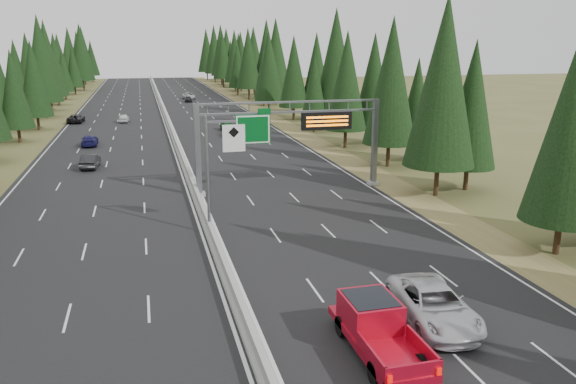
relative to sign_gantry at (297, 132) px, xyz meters
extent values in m
cube|color=black|center=(-8.92, 45.12, -5.23)|extent=(32.00, 260.00, 0.08)
cube|color=olive|center=(8.88, 45.12, -5.24)|extent=(3.60, 260.00, 0.06)
cube|color=#505326|center=(-26.72, 45.12, -5.24)|extent=(3.60, 260.00, 0.06)
cube|color=gray|center=(-8.92, 45.12, -5.04)|extent=(0.70, 260.00, 0.30)
cube|color=gray|center=(-8.92, 45.12, -4.64)|extent=(0.30, 260.00, 0.60)
cube|color=slate|center=(-8.57, 0.12, -1.29)|extent=(0.45, 0.45, 7.80)
cube|color=gray|center=(-8.57, 0.12, -5.04)|extent=(0.90, 0.90, 0.30)
cube|color=slate|center=(7.28, 0.12, -1.29)|extent=(0.45, 0.45, 7.80)
cube|color=gray|center=(7.28, 0.12, -5.04)|extent=(0.90, 0.90, 0.30)
cube|color=slate|center=(-0.64, 0.12, 2.53)|extent=(15.85, 0.35, 0.16)
cube|color=slate|center=(-0.64, 0.12, 1.69)|extent=(15.85, 0.35, 0.16)
cube|color=#054C19|center=(-3.92, -0.13, 0.36)|extent=(3.00, 0.10, 2.50)
cube|color=silver|center=(-3.92, -0.19, 0.36)|extent=(2.85, 0.02, 2.35)
cube|color=#054C19|center=(-2.92, -0.13, 1.86)|extent=(1.10, 0.10, 0.45)
cube|color=black|center=(2.58, -0.18, 0.86)|extent=(4.50, 0.40, 1.50)
cube|color=orange|center=(2.58, -0.40, 1.21)|extent=(3.80, 0.02, 0.18)
cube|color=orange|center=(2.58, -0.40, 0.86)|extent=(3.80, 0.02, 0.18)
cube|color=orange|center=(2.58, -0.40, 0.51)|extent=(3.80, 0.02, 0.18)
cylinder|color=slate|center=(-8.92, -9.88, -1.19)|extent=(0.20, 0.20, 8.00)
cube|color=gray|center=(-8.92, -9.88, -5.09)|extent=(0.50, 0.50, 0.20)
cube|color=slate|center=(-7.92, -9.88, 2.41)|extent=(2.00, 0.15, 0.15)
cube|color=silver|center=(-7.12, -10.00, 1.31)|extent=(1.50, 0.06, 1.80)
cylinder|color=black|center=(11.42, -18.91, -4.17)|extent=(0.40, 0.40, 2.20)
cone|color=black|center=(11.42, -18.91, 2.70)|extent=(4.94, 4.94, 11.53)
cylinder|color=black|center=(11.08, -4.53, -3.94)|extent=(0.40, 0.40, 2.65)
cone|color=black|center=(11.08, -4.53, 4.35)|extent=(5.97, 5.97, 13.92)
cylinder|color=black|center=(14.59, -3.48, -4.22)|extent=(0.40, 0.40, 2.09)
cone|color=black|center=(14.59, -3.48, 2.30)|extent=(4.70, 4.70, 10.96)
cylinder|color=black|center=(12.00, 7.38, -4.04)|extent=(0.40, 0.40, 2.46)
cone|color=black|center=(12.00, 7.38, 3.66)|extent=(5.54, 5.54, 12.92)
cylinder|color=black|center=(16.07, 9.45, -4.37)|extent=(0.40, 0.40, 1.80)
cone|color=black|center=(16.07, 9.45, 1.27)|extent=(4.06, 4.06, 9.46)
cylinder|color=black|center=(11.47, 18.95, -4.13)|extent=(0.40, 0.40, 2.28)
cone|color=black|center=(11.47, 18.95, 3.00)|extent=(5.13, 5.13, 11.97)
cylinder|color=black|center=(15.76, 20.70, -4.15)|extent=(0.40, 0.40, 2.25)
cone|color=black|center=(15.76, 20.70, 2.87)|extent=(5.05, 5.05, 11.79)
cylinder|color=black|center=(11.46, 32.14, -4.37)|extent=(0.40, 0.40, 1.79)
cone|color=black|center=(11.46, 32.14, 1.22)|extent=(4.03, 4.03, 9.40)
cylinder|color=black|center=(14.91, 32.99, -3.85)|extent=(0.40, 0.40, 2.83)
cone|color=black|center=(14.91, 32.99, 4.99)|extent=(6.37, 6.37, 14.86)
cylinder|color=black|center=(12.00, 45.62, -4.15)|extent=(0.40, 0.40, 2.24)
cone|color=black|center=(12.00, 45.62, 2.87)|extent=(5.05, 5.05, 11.79)
cylinder|color=black|center=(15.90, 45.54, -4.11)|extent=(0.40, 0.40, 2.32)
cone|color=black|center=(15.90, 45.54, 3.15)|extent=(5.23, 5.23, 12.19)
cylinder|color=black|center=(10.10, 56.08, -4.07)|extent=(0.40, 0.40, 2.41)
cone|color=black|center=(10.10, 56.08, 3.45)|extent=(5.41, 5.41, 12.63)
cylinder|color=black|center=(15.09, 58.21, -4.25)|extent=(0.40, 0.40, 2.03)
cone|color=black|center=(15.09, 58.21, 2.10)|extent=(4.57, 4.57, 10.67)
cylinder|color=black|center=(11.81, 68.67, -4.34)|extent=(0.40, 0.40, 1.86)
cone|color=black|center=(11.81, 68.67, 1.47)|extent=(4.18, 4.18, 9.76)
cylinder|color=black|center=(15.08, 71.48, -3.84)|extent=(0.40, 0.40, 2.86)
cone|color=black|center=(15.08, 71.48, 5.10)|extent=(6.44, 6.44, 15.02)
cylinder|color=black|center=(11.32, 82.75, -3.97)|extent=(0.40, 0.40, 2.59)
cone|color=black|center=(11.32, 82.75, 4.14)|extent=(5.84, 5.84, 13.62)
cylinder|color=black|center=(15.84, 83.97, -3.82)|extent=(0.40, 0.40, 2.90)
cone|color=black|center=(15.84, 83.97, 5.25)|extent=(6.53, 6.53, 15.23)
cylinder|color=black|center=(10.62, 94.17, -4.26)|extent=(0.40, 0.40, 2.01)
cone|color=black|center=(10.62, 94.17, 2.02)|extent=(4.52, 4.52, 10.55)
cylinder|color=black|center=(15.01, 95.26, -3.92)|extent=(0.40, 0.40, 2.70)
cone|color=black|center=(15.01, 95.26, 4.52)|extent=(6.08, 6.08, 14.18)
cylinder|color=black|center=(11.92, 105.68, -3.96)|extent=(0.40, 0.40, 2.61)
cone|color=black|center=(11.92, 105.68, 4.20)|extent=(5.87, 5.87, 13.71)
cylinder|color=black|center=(14.16, 109.12, -3.99)|extent=(0.40, 0.40, 2.56)
cone|color=black|center=(14.16, 109.12, 4.00)|extent=(5.75, 5.75, 13.42)
cylinder|color=black|center=(11.01, 121.84, -3.96)|extent=(0.40, 0.40, 2.61)
cone|color=black|center=(11.01, 121.84, 4.21)|extent=(5.88, 5.88, 13.72)
cylinder|color=black|center=(15.51, 120.36, -4.01)|extent=(0.40, 0.40, 2.52)
cone|color=black|center=(15.51, 120.36, 3.86)|extent=(5.67, 5.67, 13.23)
cylinder|color=black|center=(11.96, 131.80, -3.79)|extent=(0.40, 0.40, 2.95)
cone|color=black|center=(11.96, 131.80, 5.43)|extent=(6.64, 6.64, 15.49)
cylinder|color=black|center=(14.87, 131.29, -4.17)|extent=(0.40, 0.40, 2.19)
cone|color=black|center=(14.87, 131.29, 2.67)|extent=(4.93, 4.93, 11.50)
cylinder|color=black|center=(11.57, 145.13, -3.77)|extent=(0.40, 0.40, 2.99)
cone|color=black|center=(11.57, 145.13, 5.57)|extent=(6.73, 6.73, 15.69)
cylinder|color=black|center=(15.79, 145.96, -3.85)|extent=(0.40, 0.40, 2.85)
cone|color=black|center=(15.79, 145.96, 5.05)|extent=(6.40, 6.40, 14.94)
cylinder|color=black|center=(10.56, 158.74, -3.84)|extent=(0.40, 0.40, 2.85)
cone|color=black|center=(10.56, 158.74, 5.08)|extent=(6.42, 6.42, 14.99)
cylinder|color=black|center=(15.45, 158.23, -4.26)|extent=(0.40, 0.40, 2.03)
cone|color=black|center=(15.45, 158.23, 2.08)|extent=(4.56, 4.56, 10.64)
cylinder|color=black|center=(-28.67, 33.17, -4.31)|extent=(0.40, 0.40, 1.92)
cone|color=black|center=(-28.67, 33.17, 1.70)|extent=(4.33, 4.33, 10.10)
cylinder|color=black|center=(-28.02, 44.14, -4.21)|extent=(0.40, 0.40, 2.11)
cone|color=black|center=(-28.02, 44.14, 2.40)|extent=(4.76, 4.76, 11.10)
cylinder|color=black|center=(-33.20, 43.60, -4.08)|extent=(0.40, 0.40, 2.38)
cylinder|color=black|center=(-29.11, 59.58, -3.87)|extent=(0.40, 0.40, 2.80)
cone|color=black|center=(-29.11, 59.58, 4.87)|extent=(6.29, 6.29, 14.68)
cylinder|color=black|center=(-33.04, 58.80, -4.20)|extent=(0.40, 0.40, 2.14)
cone|color=black|center=(-33.04, 58.80, 2.50)|extent=(4.82, 4.82, 11.25)
cylinder|color=black|center=(-29.73, 70.44, -3.91)|extent=(0.40, 0.40, 2.73)
cone|color=black|center=(-29.73, 70.44, 4.62)|extent=(6.14, 6.14, 14.32)
cylinder|color=black|center=(-32.96, 69.60, -4.09)|extent=(0.40, 0.40, 2.36)
cone|color=black|center=(-32.96, 69.60, 3.30)|extent=(5.32, 5.32, 12.41)
cylinder|color=black|center=(-29.72, 81.14, -4.24)|extent=(0.40, 0.40, 2.06)
cone|color=black|center=(-29.72, 81.14, 2.19)|extent=(4.63, 4.63, 10.80)
cylinder|color=black|center=(-32.10, 81.50, -4.35)|extent=(0.40, 0.40, 1.84)
cone|color=black|center=(-32.10, 81.50, 1.41)|extent=(4.15, 4.15, 9.68)
cylinder|color=black|center=(-29.74, 93.60, -4.34)|extent=(0.40, 0.40, 1.85)
cone|color=black|center=(-29.74, 93.60, 1.45)|extent=(4.17, 4.17, 9.73)
cylinder|color=black|center=(-33.39, 95.66, -3.99)|extent=(0.40, 0.40, 2.55)
cone|color=black|center=(-33.39, 95.66, 3.99)|extent=(5.75, 5.75, 13.41)
cylinder|color=black|center=(-29.06, 107.78, -4.29)|extent=(0.40, 0.40, 1.96)
cone|color=black|center=(-29.06, 107.78, 1.84)|extent=(4.41, 4.41, 10.30)
cylinder|color=black|center=(-32.90, 105.66, -4.04)|extent=(0.40, 0.40, 2.45)
cone|color=black|center=(-32.90, 105.66, 3.61)|extent=(5.51, 5.51, 12.87)
cylinder|color=black|center=(-27.92, 119.20, -3.83)|extent=(0.40, 0.40, 2.88)
cone|color=black|center=(-27.92, 119.20, 5.18)|extent=(6.48, 6.48, 15.13)
cylinder|color=black|center=(-33.81, 119.82, -4.04)|extent=(0.40, 0.40, 2.46)
cone|color=black|center=(-33.81, 119.82, 3.67)|extent=(5.55, 5.55, 12.94)
cylinder|color=black|center=(-29.33, 131.97, -4.30)|extent=(0.40, 0.40, 1.94)
cone|color=black|center=(-29.33, 131.97, 1.76)|extent=(4.36, 4.36, 10.18)
cylinder|color=black|center=(-33.03, 132.11, -4.13)|extent=(0.40, 0.40, 2.27)
cone|color=black|center=(-33.03, 132.11, 2.97)|extent=(5.11, 5.11, 11.93)
cylinder|color=black|center=(-29.67, 144.76, -3.83)|extent=(0.40, 0.40, 2.87)
cone|color=black|center=(-29.67, 144.76, 5.15)|extent=(6.47, 6.47, 15.09)
cylinder|color=black|center=(-33.85, 146.13, -3.85)|extent=(0.40, 0.40, 2.84)
cone|color=black|center=(-33.85, 146.13, 5.02)|extent=(6.39, 6.39, 14.90)
cylinder|color=black|center=(-28.25, 156.89, -4.16)|extent=(0.40, 0.40, 2.21)
cone|color=black|center=(-28.25, 156.89, 2.74)|extent=(4.97, 4.97, 11.60)
cylinder|color=black|center=(-32.43, 157.47, -3.92)|extent=(0.40, 0.40, 2.69)
cone|color=black|center=(-32.43, 157.47, 4.48)|extent=(6.05, 6.05, 14.13)
imported|color=silver|center=(-0.39, -25.10, -4.32)|extent=(3.50, 6.50, 1.73)
cylinder|color=black|center=(-4.92, -28.98, -4.73)|extent=(0.34, 0.91, 0.91)
cylinder|color=black|center=(-2.98, -28.98, -4.73)|extent=(0.34, 0.91, 0.91)
cylinder|color=black|center=(-4.92, -25.21, -4.73)|extent=(0.34, 0.91, 0.91)
cylinder|color=black|center=(-2.98, -25.21, -4.73)|extent=(0.34, 0.91, 0.91)
cube|color=#AB0A1F|center=(-3.95, -27.04, -4.56)|extent=(2.28, 6.40, 0.34)
cube|color=#AB0A1F|center=(-3.95, -26.01, -3.76)|extent=(2.17, 2.51, 1.26)
cube|color=black|center=(-3.95, -26.01, -3.42)|extent=(1.94, 2.17, 0.63)
cube|color=#AB0A1F|center=(-5.03, -28.75, -4.16)|extent=(0.11, 2.74, 0.69)
cube|color=#AB0A1F|center=(-2.86, -28.75, -4.16)|extent=(0.11, 2.74, 0.69)
cube|color=#AB0A1F|center=(-3.95, -30.12, -4.16)|extent=(2.28, 0.11, 0.69)
imported|color=#13571D|center=(-0.73, 36.11, -4.47)|extent=(2.01, 4.34, 1.44)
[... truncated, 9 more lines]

